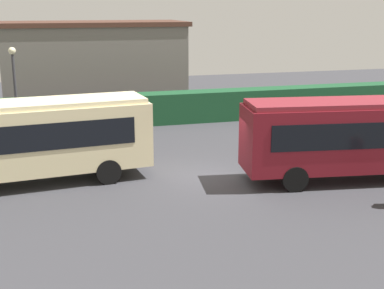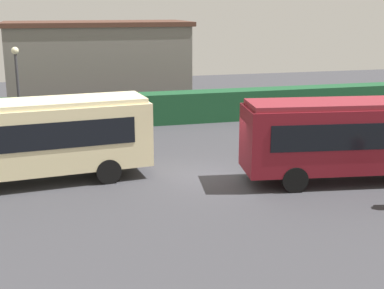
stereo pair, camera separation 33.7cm
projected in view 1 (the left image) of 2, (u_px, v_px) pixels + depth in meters
name	position (u px, v px, depth m)	size (l,w,h in m)	color
ground_plane	(214.00, 177.00, 21.99)	(64.00, 64.00, 0.00)	#38383D
bus_cream	(24.00, 138.00, 20.62)	(10.01, 3.31, 3.31)	beige
bus_maroon	(356.00, 135.00, 21.21)	(9.28, 3.53, 3.28)	maroon
hedge_row	(158.00, 108.00, 31.84)	(44.00, 1.55, 1.82)	#1A492A
depot_building	(94.00, 65.00, 36.55)	(12.34, 5.92, 5.83)	slate
lamppost	(15.00, 84.00, 26.00)	(0.36, 0.36, 4.94)	#38383D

